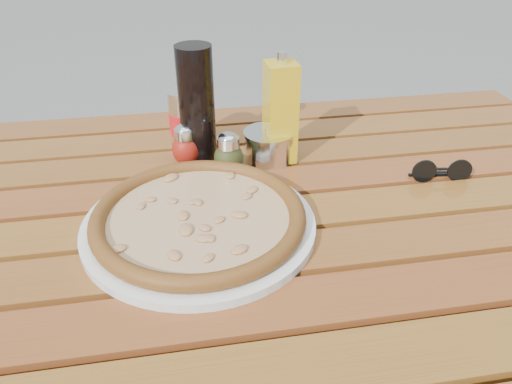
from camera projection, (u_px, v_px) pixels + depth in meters
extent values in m
cube|color=#3C260D|center=(452.00, 231.00, 1.44)|extent=(0.06, 0.06, 0.70)
cube|color=#341E0B|center=(258.00, 239.00, 0.84)|extent=(1.36, 0.86, 0.04)
cube|color=#58310F|center=(305.00, 375.00, 0.56)|extent=(1.40, 0.09, 0.03)
cube|color=#55250F|center=(285.00, 311.00, 0.65)|extent=(1.40, 0.09, 0.03)
cube|color=#562A0F|center=(270.00, 261.00, 0.73)|extent=(1.40, 0.09, 0.03)
cube|color=#59300F|center=(258.00, 222.00, 0.82)|extent=(1.40, 0.09, 0.03)
cube|color=#58270F|center=(248.00, 189.00, 0.90)|extent=(1.40, 0.09, 0.03)
cube|color=#552B0F|center=(240.00, 163.00, 0.99)|extent=(1.40, 0.09, 0.03)
cube|color=#572C0F|center=(234.00, 141.00, 1.07)|extent=(1.40, 0.09, 0.03)
cube|color=#52280E|center=(228.00, 121.00, 1.16)|extent=(1.40, 0.09, 0.03)
cylinder|color=silver|center=(199.00, 225.00, 0.77)|extent=(0.42, 0.42, 0.01)
cylinder|color=beige|center=(199.00, 219.00, 0.77)|extent=(0.40, 0.40, 0.01)
torus|color=black|center=(199.00, 216.00, 0.76)|extent=(0.43, 0.43, 0.03)
ellipsoid|color=#A41F12|center=(186.00, 149.00, 0.94)|extent=(0.05, 0.05, 0.06)
cylinder|color=silver|center=(185.00, 133.00, 0.92)|extent=(0.04, 0.04, 0.02)
ellipsoid|color=silver|center=(185.00, 129.00, 0.92)|extent=(0.04, 0.04, 0.02)
ellipsoid|color=#373D18|center=(229.00, 158.00, 0.91)|extent=(0.07, 0.07, 0.06)
cylinder|color=silver|center=(228.00, 142.00, 0.89)|extent=(0.05, 0.05, 0.02)
ellipsoid|color=silver|center=(228.00, 138.00, 0.89)|extent=(0.05, 0.05, 0.02)
cylinder|color=black|center=(197.00, 105.00, 0.91)|extent=(0.08, 0.08, 0.22)
cylinder|color=silver|center=(186.00, 120.00, 0.98)|extent=(0.08, 0.08, 0.12)
cylinder|color=red|center=(186.00, 122.00, 0.98)|extent=(0.08, 0.08, 0.04)
cube|color=gold|center=(280.00, 113.00, 0.92)|extent=(0.06, 0.06, 0.19)
cylinder|color=white|center=(282.00, 57.00, 0.86)|extent=(0.02, 0.02, 0.02)
cylinder|color=white|center=(268.00, 147.00, 0.95)|extent=(0.10, 0.10, 0.05)
cylinder|color=silver|center=(269.00, 133.00, 0.94)|extent=(0.11, 0.11, 0.01)
sphere|color=white|center=(269.00, 129.00, 0.93)|extent=(0.02, 0.02, 0.01)
cylinder|color=black|center=(424.00, 171.00, 0.89)|extent=(0.04, 0.01, 0.04)
cylinder|color=black|center=(460.00, 171.00, 0.89)|extent=(0.04, 0.01, 0.04)
cube|color=black|center=(442.00, 169.00, 0.89)|extent=(0.02, 0.01, 0.00)
cube|color=black|center=(433.00, 174.00, 0.91)|extent=(0.09, 0.02, 0.00)
cube|color=black|center=(442.00, 173.00, 0.92)|extent=(0.09, 0.02, 0.00)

